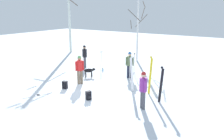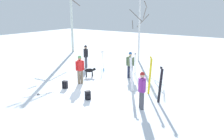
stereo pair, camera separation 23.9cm
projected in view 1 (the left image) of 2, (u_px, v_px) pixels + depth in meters
name	position (u px, v px, depth m)	size (l,w,h in m)	color
ground_plane	(87.00, 94.00, 12.32)	(60.00, 60.00, 0.00)	white
person_0	(130.00, 63.00, 14.99)	(0.47, 0.34, 1.72)	#1E2338
person_1	(143.00, 88.00, 10.35)	(0.41, 0.39, 1.72)	#4C4C56
person_2	(80.00, 68.00, 13.79)	(0.34, 0.44, 1.72)	#72604C
person_3	(85.00, 55.00, 17.63)	(0.34, 0.47, 1.72)	#4C4C56
dog	(89.00, 71.00, 15.45)	(0.68, 0.65, 0.57)	black
ski_pair_planted_0	(132.00, 74.00, 12.54)	(0.27, 0.05, 1.95)	white
ski_pair_planted_1	(150.00, 76.00, 12.10)	(0.24, 0.10, 2.04)	yellow
ski_pair_planted_2	(161.00, 85.00, 11.05)	(0.24, 0.04, 1.78)	black
ski_pair_lying_0	(39.00, 95.00, 12.21)	(0.82, 1.61, 0.05)	white
ski_poles_0	(102.00, 60.00, 17.02)	(0.07, 0.24, 1.40)	#B2B2BC
ski_poles_1	(134.00, 63.00, 15.91)	(0.07, 0.22, 1.48)	#B2B2BC
backpack_0	(65.00, 85.00, 13.15)	(0.30, 0.32, 0.44)	black
backpack_1	(89.00, 95.00, 11.56)	(0.34, 0.33, 0.44)	black
water_bottle_0	(103.00, 70.00, 16.82)	(0.06, 0.06, 0.22)	#1E72BF
birch_tree_0	(69.00, 10.00, 23.16)	(1.75, 1.67, 8.19)	silver
birch_tree_1	(138.00, 29.00, 19.60)	(1.42, 1.42, 5.01)	white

